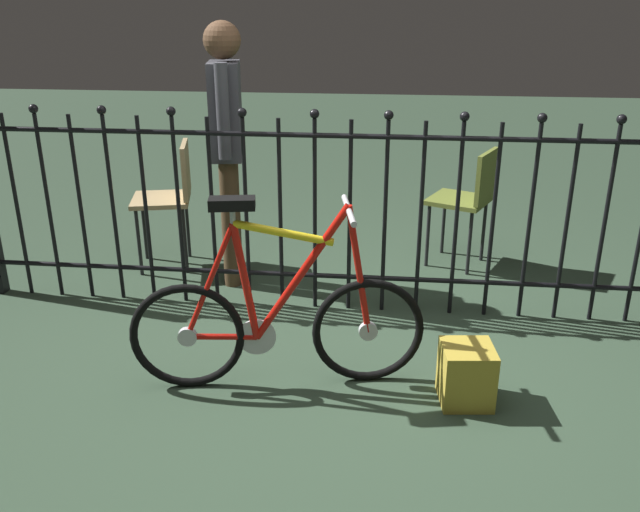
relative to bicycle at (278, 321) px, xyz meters
The scene contains 7 objects.
ground_plane 0.47m from the bicycle, ahead, with size 20.00×20.00×0.00m, color #304532.
iron_fence 0.94m from the bicycle, 73.34° to the left, with size 4.56×0.07×1.23m.
bicycle is the anchor object (origin of this frame).
chair_tan 1.71m from the bicycle, 123.85° to the left, with size 0.45×0.45×0.85m.
chair_olive 1.92m from the bicycle, 57.70° to the left, with size 0.49×0.49×0.81m.
person_visitor 1.45m from the bicycle, 112.48° to the left, with size 0.23×0.47×1.61m.
display_crate 0.90m from the bicycle, ahead, with size 0.23×0.23×0.28m, color #B29933.
Camera 1 is at (0.16, -2.77, 1.74)m, focal length 37.34 mm.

